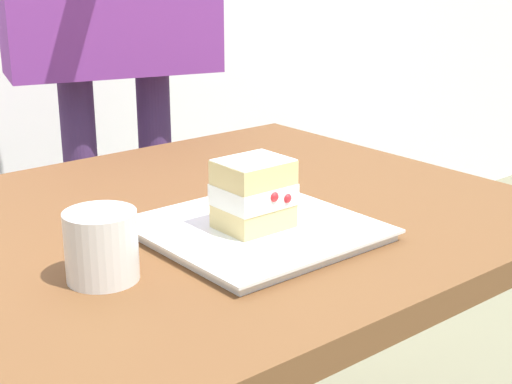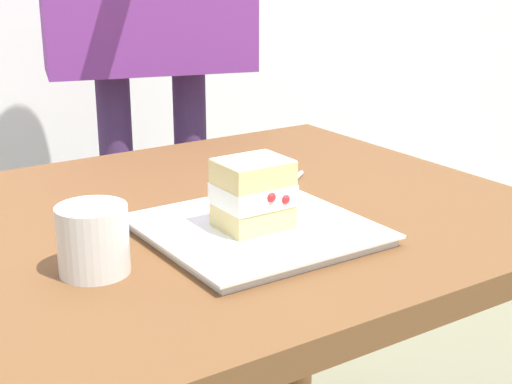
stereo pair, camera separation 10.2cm
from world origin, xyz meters
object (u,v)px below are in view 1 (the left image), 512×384
(dessert_plate, at_px, (256,230))
(patio_table, at_px, (120,313))
(dessert_fork, at_px, (272,188))
(coffee_cup, at_px, (101,245))
(cake_slice, at_px, (254,194))

(dessert_plate, bearing_deg, patio_table, 141.63)
(dessert_plate, height_order, dessert_fork, dessert_plate)
(dessert_plate, distance_m, dessert_fork, 0.21)
(dessert_fork, bearing_deg, patio_table, -175.94)
(patio_table, relative_size, coffee_cup, 14.54)
(cake_slice, bearing_deg, patio_table, 139.43)
(cake_slice, xyz_separation_m, coffee_cup, (-0.23, 0.01, -0.02))
(patio_table, distance_m, coffee_cup, 0.21)
(cake_slice, bearing_deg, coffee_cup, 177.48)
(patio_table, relative_size, cake_slice, 13.30)
(cake_slice, height_order, coffee_cup, cake_slice)
(dessert_plate, bearing_deg, dessert_fork, 43.26)
(patio_table, height_order, dessert_fork, dessert_fork)
(dessert_plate, height_order, coffee_cup, coffee_cup)
(patio_table, relative_size, dessert_fork, 8.70)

